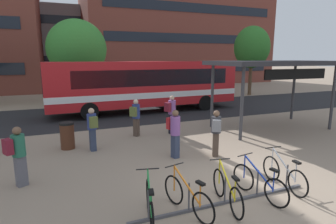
{
  "coord_description": "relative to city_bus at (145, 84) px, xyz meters",
  "views": [
    {
      "loc": [
        -4.34,
        -5.86,
        3.42
      ],
      "look_at": [
        -0.11,
        4.66,
        1.2
      ],
      "focal_mm": 29.6,
      "sensor_mm": 36.0,
      "label": 1
    }
  ],
  "objects": [
    {
      "name": "ground",
      "position": [
        -0.86,
        -11.09,
        -1.78
      ],
      "size": [
        200.0,
        200.0,
        0.0
      ],
      "primitive_type": "plane",
      "color": "gray"
    },
    {
      "name": "bus_lane_asphalt",
      "position": [
        -0.86,
        0.0,
        -1.77
      ],
      "size": [
        80.0,
        7.2,
        0.01
      ],
      "primitive_type": "cube",
      "color": "#232326",
      "rests_on": "ground"
    },
    {
      "name": "city_bus",
      "position": [
        0.0,
        0.0,
        0.0
      ],
      "size": [
        12.1,
        2.95,
        3.2
      ],
      "rotation": [
        0.0,
        0.0,
        3.17
      ],
      "color": "red",
      "rests_on": "ground"
    },
    {
      "name": "bike_rack",
      "position": [
        -1.68,
        -11.82,
        -1.68
      ],
      "size": [
        4.75,
        0.09,
        0.7
      ],
      "rotation": [
        0.0,
        0.0,
        0.0
      ],
      "color": "#47474C",
      "rests_on": "ground"
    },
    {
      "name": "parked_bicycle_green_0",
      "position": [
        -3.56,
        -11.85,
        -1.39
      ],
      "size": [
        0.59,
        1.69,
        0.99
      ],
      "rotation": [
        0.0,
        0.0,
        1.33
      ],
      "color": "black",
      "rests_on": "ground"
    },
    {
      "name": "parked_bicycle_orange_1",
      "position": [
        -2.69,
        -11.86,
        -1.39
      ],
      "size": [
        0.6,
        1.68,
        0.99
      ],
      "rotation": [
        0.0,
        0.0,
        1.81
      ],
      "color": "black",
      "rests_on": "ground"
    },
    {
      "name": "parked_bicycle_yellow_2",
      "position": [
        -1.7,
        -11.94,
        -1.39
      ],
      "size": [
        0.53,
        1.7,
        0.99
      ],
      "rotation": [
        0.0,
        0.0,
        1.39
      ],
      "color": "black",
      "rests_on": "ground"
    },
    {
      "name": "parked_bicycle_blue_3",
      "position": [
        -0.75,
        -11.9,
        -1.39
      ],
      "size": [
        0.52,
        1.71,
        0.99
      ],
      "rotation": [
        0.0,
        0.0,
        1.74
      ],
      "color": "black",
      "rests_on": "ground"
    },
    {
      "name": "parked_bicycle_silver_4",
      "position": [
        0.22,
        -11.71,
        -1.39
      ],
      "size": [
        0.52,
        1.72,
        0.99
      ],
      "rotation": [
        0.0,
        0.0,
        1.49
      ],
      "color": "black",
      "rests_on": "ground"
    },
    {
      "name": "transit_shelter",
      "position": [
        4.46,
        -6.48,
        1.3
      ],
      "size": [
        6.03,
        3.39,
        3.28
      ],
      "rotation": [
        0.0,
        0.0,
        -0.02
      ],
      "color": "#38383D",
      "rests_on": "ground"
    },
    {
      "name": "commuter_grey_pack_0",
      "position": [
        -0.18,
        -8.94,
        -0.82
      ],
      "size": [
        0.52,
        0.6,
        1.65
      ],
      "rotation": [
        0.0,
        0.0,
        1.08
      ],
      "color": "#47382D",
      "rests_on": "ground"
    },
    {
      "name": "commuter_maroon_pack_1",
      "position": [
        -6.29,
        -8.97,
        -0.82
      ],
      "size": [
        0.61,
        0.53,
        1.65
      ],
      "rotation": [
        0.0,
        0.0,
        0.52
      ],
      "color": "#565660",
      "rests_on": "ground"
    },
    {
      "name": "commuter_olive_pack_2",
      "position": [
        -4.1,
        -6.73,
        -0.84
      ],
      "size": [
        0.38,
        0.56,
        1.62
      ],
      "rotation": [
        0.0,
        0.0,
        1.7
      ],
      "color": "#2D3851",
      "rests_on": "ground"
    },
    {
      "name": "commuter_red_pack_3",
      "position": [
        -1.55,
        -8.48,
        -0.8
      ],
      "size": [
        0.42,
        0.58,
        1.69
      ],
      "rotation": [
        0.0,
        0.0,
        4.95
      ],
      "color": "#2D3851",
      "rests_on": "ground"
    },
    {
      "name": "commuter_olive_pack_5",
      "position": [
        -2.08,
        -5.39,
        -0.83
      ],
      "size": [
        0.58,
        0.59,
        1.65
      ],
      "rotation": [
        0.0,
        0.0,
        0.83
      ],
      "color": "#47382D",
      "rests_on": "ground"
    },
    {
      "name": "commuter_maroon_pack_6",
      "position": [
        -0.46,
        -5.58,
        -0.76
      ],
      "size": [
        0.59,
        0.47,
        1.76
      ],
      "rotation": [
        0.0,
        0.0,
        0.34
      ],
      "color": "black",
      "rests_on": "ground"
    },
    {
      "name": "trash_bin",
      "position": [
        -4.97,
        -6.08,
        -1.26
      ],
      "size": [
        0.55,
        0.55,
        1.03
      ],
      "color": "#4C2819",
      "rests_on": "ground"
    },
    {
      "name": "street_tree_1",
      "position": [
        11.57,
        4.22,
        2.59
      ],
      "size": [
        3.21,
        3.21,
        6.28
      ],
      "color": "brown",
      "rests_on": "ground"
    },
    {
      "name": "street_tree_2",
      "position": [
        -3.56,
        6.09,
        2.35
      ],
      "size": [
        4.52,
        4.52,
        6.35
      ],
      "color": "brown",
      "rests_on": "ground"
    },
    {
      "name": "building_right_wing",
      "position": [
        11.16,
        20.79,
        9.13
      ],
      "size": [
        25.43,
        11.64,
        21.82
      ],
      "color": "brown",
      "rests_on": "ground"
    },
    {
      "name": "building_centre_block",
      "position": [
        -4.69,
        29.09,
        3.45
      ],
      "size": [
        17.13,
        10.89,
        10.46
      ],
      "color": "gray",
      "rests_on": "ground"
    }
  ]
}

